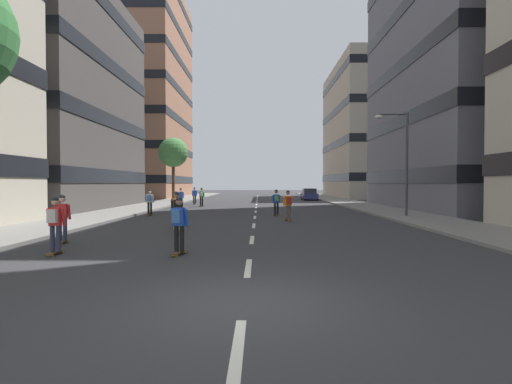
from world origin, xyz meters
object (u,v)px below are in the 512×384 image
object	(u,v)px
skater_0	(150,201)
skater_6	(176,207)
skater_1	(195,195)
skater_10	(202,196)
parked_car_near	(309,195)
streetlamp_right	(401,153)
skater_8	(288,203)
skater_4	(177,210)
skater_5	(179,222)
skater_3	(181,197)
skater_2	(62,216)
skater_9	(55,222)
street_tree_mid	(173,153)
skater_7	(276,201)

from	to	relation	value
skater_0	skater_6	size ratio (longest dim) A/B	1.00
skater_1	skater_10	xyz separation A→B (m)	(1.34, -4.17, 0.03)
parked_car_near	streetlamp_right	distance (m)	26.61
parked_car_near	skater_0	world-z (taller)	skater_0
skater_1	skater_8	xyz separation A→B (m)	(8.44, -17.72, 0.03)
skater_4	skater_5	size ratio (longest dim) A/B	1.00
skater_3	skater_8	bearing A→B (deg)	-53.75
skater_8	skater_2	bearing A→B (deg)	-135.24
skater_1	skater_3	size ratio (longest dim) A/B	1.00
skater_8	skater_9	bearing A→B (deg)	-125.85
skater_2	skater_10	size ratio (longest dim) A/B	1.00
skater_2	skater_4	xyz separation A→B (m)	(3.43, 3.48, 0.00)
street_tree_mid	skater_7	xyz separation A→B (m)	(11.45, -20.51, -4.83)
skater_1	skater_5	distance (m)	29.03
streetlamp_right	street_tree_mid	bearing A→B (deg)	131.42
skater_0	parked_car_near	bearing A→B (deg)	60.36
skater_2	skater_9	size ratio (longest dim) A/B	1.00
skater_1	skater_6	world-z (taller)	same
skater_5	skater_3	bearing A→B (deg)	101.27
skater_5	skater_6	size ratio (longest dim) A/B	1.00
skater_3	skater_7	bearing A→B (deg)	-46.48
street_tree_mid	skater_9	xyz separation A→B (m)	(4.06, -34.78, -4.83)
skater_2	skater_6	size ratio (longest dim) A/B	1.00
skater_1	streetlamp_right	bearing A→B (deg)	-45.11
street_tree_mid	skater_2	world-z (taller)	street_tree_mid
skater_3	skater_10	world-z (taller)	same
skater_3	skater_5	world-z (taller)	same
skater_3	skater_8	distance (m)	14.72
skater_1	skater_2	world-z (taller)	same
skater_2	skater_3	distance (m)	20.63
skater_4	street_tree_mid	bearing A→B (deg)	102.77
skater_9	skater_8	bearing A→B (deg)	54.15
skater_0	skater_5	world-z (taller)	same
parked_car_near	skater_6	xyz separation A→B (m)	(-10.73, -31.45, 0.32)
skater_3	skater_8	size ratio (longest dim) A/B	1.00
skater_1	skater_6	bearing A→B (deg)	-83.05
skater_4	skater_6	distance (m)	2.11
street_tree_mid	skater_5	world-z (taller)	street_tree_mid
street_tree_mid	skater_7	bearing A→B (deg)	-60.83
skater_0	skater_2	xyz separation A→B (m)	(0.32, -12.37, -0.03)
skater_3	skater_5	bearing A→B (deg)	-78.73
skater_4	skater_9	size ratio (longest dim) A/B	1.00
streetlamp_right	skater_0	size ratio (longest dim) A/B	3.65
parked_car_near	street_tree_mid	bearing A→B (deg)	-165.29
skater_6	skater_9	size ratio (longest dim) A/B	1.00
parked_car_near	skater_7	world-z (taller)	skater_7
skater_10	skater_5	bearing A→B (deg)	-83.14
skater_5	skater_10	size ratio (longest dim) A/B	1.00
skater_4	skater_7	xyz separation A→B (m)	(4.86, 8.57, 0.03)
skater_2	skater_5	xyz separation A→B (m)	(4.69, -2.22, 0.03)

